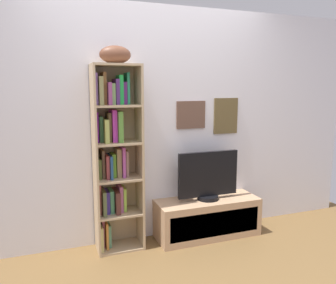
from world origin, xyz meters
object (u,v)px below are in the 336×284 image
object	(u,v)px
bookshelf	(113,155)
football	(115,55)
tv_stand	(207,217)
television	(208,176)

from	to	relation	value
bookshelf	football	bearing A→B (deg)	-45.08
tv_stand	television	distance (m)	0.45
tv_stand	television	world-z (taller)	television
bookshelf	tv_stand	distance (m)	1.21
tv_stand	bookshelf	bearing A→B (deg)	174.89
bookshelf	football	distance (m)	0.92
television	football	bearing A→B (deg)	176.84
football	bookshelf	bearing A→B (deg)	134.92
football	tv_stand	world-z (taller)	football
football	television	xyz separation A→B (m)	(0.93, -0.05, -1.20)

